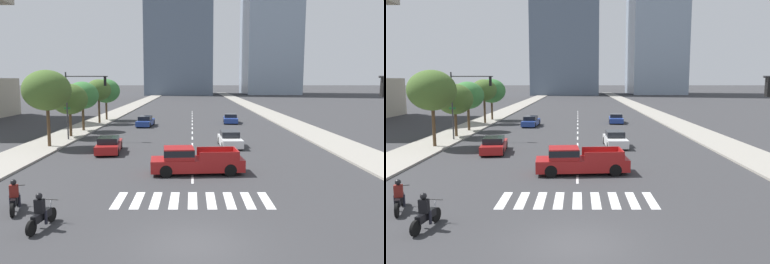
% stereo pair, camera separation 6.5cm
% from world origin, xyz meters
% --- Properties ---
extents(ground_plane, '(800.00, 800.00, 0.00)m').
position_xyz_m(ground_plane, '(0.00, 0.00, 0.00)').
color(ground_plane, '#333335').
extents(sidewalk_east, '(4.00, 260.00, 0.15)m').
position_xyz_m(sidewalk_east, '(13.19, 30.00, 0.07)').
color(sidewalk_east, gray).
rests_on(sidewalk_east, ground).
extents(sidewalk_west, '(4.00, 260.00, 0.15)m').
position_xyz_m(sidewalk_west, '(-13.19, 30.00, 0.07)').
color(sidewalk_west, gray).
rests_on(sidewalk_west, ground).
extents(crosswalk_near, '(7.65, 2.67, 0.01)m').
position_xyz_m(crosswalk_near, '(-0.00, 5.04, 0.00)').
color(crosswalk_near, silver).
rests_on(crosswalk_near, ground).
extents(lane_divider_center, '(0.14, 50.00, 0.01)m').
position_xyz_m(lane_divider_center, '(0.00, 33.04, 0.00)').
color(lane_divider_center, silver).
rests_on(lane_divider_center, ground).
extents(motorcycle_lead, '(0.70, 2.09, 1.49)m').
position_xyz_m(motorcycle_lead, '(-5.98, 1.48, 0.58)').
color(motorcycle_lead, black).
rests_on(motorcycle_lead, ground).
extents(motorcycle_trailing, '(0.93, 2.15, 1.49)m').
position_xyz_m(motorcycle_trailing, '(-7.97, 3.51, 0.58)').
color(motorcycle_trailing, black).
rests_on(motorcycle_trailing, ground).
extents(pickup_truck, '(5.90, 2.40, 1.67)m').
position_xyz_m(pickup_truck, '(0.01, 10.42, 0.81)').
color(pickup_truck, maroon).
rests_on(pickup_truck, ground).
extents(sedan_blue_0, '(2.14, 4.44, 1.24)m').
position_xyz_m(sedan_blue_0, '(5.23, 38.58, 0.58)').
color(sedan_blue_0, navy).
rests_on(sedan_blue_0, ground).
extents(sedan_red_1, '(2.22, 4.68, 1.28)m').
position_xyz_m(sedan_red_1, '(-6.76, 17.42, 0.59)').
color(sedan_red_1, maroon).
rests_on(sedan_red_1, ground).
extents(sedan_blue_2, '(1.95, 4.80, 1.31)m').
position_xyz_m(sedan_blue_2, '(-5.95, 35.00, 0.60)').
color(sedan_blue_2, navy).
rests_on(sedan_blue_2, ground).
extents(sedan_white_3, '(1.92, 4.57, 1.36)m').
position_xyz_m(sedan_white_3, '(3.32, 20.22, 0.62)').
color(sedan_white_3, silver).
rests_on(sedan_white_3, ground).
extents(traffic_signal_far, '(4.27, 0.28, 6.42)m').
position_xyz_m(traffic_signal_far, '(-10.60, 23.36, 4.50)').
color(traffic_signal_far, '#333335').
rests_on(traffic_signal_far, sidewalk_west).
extents(street_tree_nearest, '(4.06, 4.06, 6.54)m').
position_xyz_m(street_tree_nearest, '(-12.39, 19.53, 4.95)').
color(street_tree_nearest, '#4C3823').
rests_on(street_tree_nearest, sidewalk_west).
extents(street_tree_second, '(3.63, 3.63, 5.31)m').
position_xyz_m(street_tree_second, '(-12.39, 25.42, 3.91)').
color(street_tree_second, '#4C3823').
rests_on(street_tree_second, sidewalk_west).
extents(street_tree_third, '(3.63, 3.63, 5.51)m').
position_xyz_m(street_tree_third, '(-12.39, 29.98, 4.10)').
color(street_tree_third, '#4C3823').
rests_on(street_tree_third, sidewalk_west).
extents(street_tree_fourth, '(3.32, 3.32, 5.77)m').
position_xyz_m(street_tree_fourth, '(-12.39, 37.49, 4.49)').
color(street_tree_fourth, '#4C3823').
rests_on(street_tree_fourth, sidewalk_west).
extents(street_tree_fifth, '(4.02, 4.02, 5.84)m').
position_xyz_m(street_tree_fifth, '(-12.39, 41.76, 4.27)').
color(street_tree_fifth, '#4C3823').
rests_on(street_tree_fifth, sidewalk_west).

